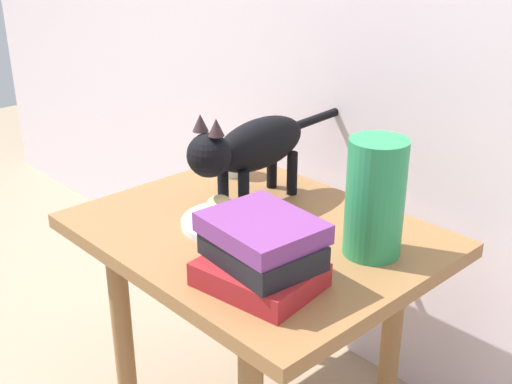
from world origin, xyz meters
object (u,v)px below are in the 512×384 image
cat (251,147)px  book_stack (261,253)px  green_vase (375,198)px  bread_roll (220,208)px  side_table (256,261)px  candle_jar (231,159)px  plate (227,222)px

cat → book_stack: 0.34m
book_stack → green_vase: size_ratio=0.96×
book_stack → bread_roll: bearing=156.7°
side_table → candle_jar: (-0.26, 0.16, 0.11)m
cat → side_table: bearing=-37.8°
plate → green_vase: green_vase is taller
side_table → book_stack: 0.25m
green_vase → side_table: bearing=-158.6°
plate → book_stack: size_ratio=0.86×
candle_jar → plate: bearing=-43.2°
plate → cat: cat is taller
side_table → plate: (-0.05, -0.03, 0.08)m
cat → green_vase: (0.32, 0.02, -0.02)m
book_stack → candle_jar: book_stack is taller
green_vase → candle_jar: (-0.48, 0.07, -0.07)m
plate → green_vase: 0.32m
side_table → cat: 0.24m
plate → green_vase: (0.28, 0.12, 0.11)m
cat → candle_jar: size_ratio=5.63×
side_table → bread_roll: (-0.06, -0.04, 0.12)m
book_stack → candle_jar: size_ratio=2.54×
book_stack → candle_jar: 0.52m
side_table → candle_jar: 0.33m
book_stack → green_vase: green_vase is taller
bread_roll → candle_jar: size_ratio=0.94×
green_vase → bread_roll: bearing=-154.9°
plate → bread_roll: size_ratio=2.33×
plate → candle_jar: 0.29m
green_vase → candle_jar: size_ratio=2.64×
candle_jar → cat: bearing=-28.1°
side_table → book_stack: book_stack is taller
book_stack → candle_jar: (-0.42, 0.30, -0.02)m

